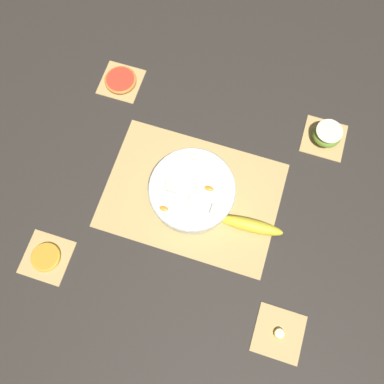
{
  "coord_description": "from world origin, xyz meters",
  "views": [
    {
      "loc": [
        -0.09,
        0.29,
        1.03
      ],
      "look_at": [
        0.0,
        0.0,
        0.03
      ],
      "focal_mm": 35.0,
      "sensor_mm": 36.0,
      "label": 1
    }
  ],
  "objects": [
    {
      "name": "apple_half",
      "position": [
        -0.33,
        -0.29,
        0.03
      ],
      "size": [
        0.08,
        0.08,
        0.05
      ],
      "color": "#7FAD38",
      "rests_on": "coaster_mat_near_left"
    },
    {
      "name": "banana_coin_single",
      "position": [
        -0.33,
        0.29,
        0.01
      ],
      "size": [
        0.03,
        0.03,
        0.01
      ],
      "color": "beige",
      "rests_on": "coaster_mat_far_left"
    },
    {
      "name": "whole_banana",
      "position": [
        -0.18,
        0.04,
        0.03
      ],
      "size": [
        0.18,
        0.05,
        0.04
      ],
      "color": "yellow",
      "rests_on": "bamboo_mat_center"
    },
    {
      "name": "orange_slice_whole",
      "position": [
        0.33,
        0.29,
        0.01
      ],
      "size": [
        0.08,
        0.08,
        0.01
      ],
      "color": "orange",
      "rests_on": "coaster_mat_far_right"
    },
    {
      "name": "grapefruit_slice",
      "position": [
        0.33,
        -0.29,
        0.01
      ],
      "size": [
        0.1,
        0.1,
        0.01
      ],
      "color": "red",
      "rests_on": "coaster_mat_near_right"
    },
    {
      "name": "bamboo_mat_center",
      "position": [
        0.0,
        0.0,
        0.0
      ],
      "size": [
        0.49,
        0.35,
        0.01
      ],
      "color": "tan",
      "rests_on": "ground_plane"
    },
    {
      "name": "coaster_mat_far_right",
      "position": [
        0.33,
        0.29,
        0.0
      ],
      "size": [
        0.13,
        0.13,
        0.01
      ],
      "color": "tan",
      "rests_on": "ground_plane"
    },
    {
      "name": "coaster_mat_near_right",
      "position": [
        0.33,
        -0.29,
        0.0
      ],
      "size": [
        0.13,
        0.13,
        0.01
      ],
      "color": "tan",
      "rests_on": "ground_plane"
    },
    {
      "name": "coaster_mat_near_left",
      "position": [
        -0.33,
        -0.29,
        0.0
      ],
      "size": [
        0.13,
        0.13,
        0.01
      ],
      "color": "tan",
      "rests_on": "ground_plane"
    },
    {
      "name": "ground_plane",
      "position": [
        0.0,
        0.0,
        0.0
      ],
      "size": [
        6.0,
        6.0,
        0.0
      ],
      "primitive_type": "plane",
      "color": "#2D2823"
    },
    {
      "name": "fruit_salad_bowl",
      "position": [
        -0.0,
        0.0,
        0.04
      ],
      "size": [
        0.24,
        0.24,
        0.07
      ],
      "color": "silver",
      "rests_on": "bamboo_mat_center"
    },
    {
      "name": "coaster_mat_far_left",
      "position": [
        -0.33,
        0.29,
        0.0
      ],
      "size": [
        0.13,
        0.13,
        0.01
      ],
      "color": "tan",
      "rests_on": "ground_plane"
    }
  ]
}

